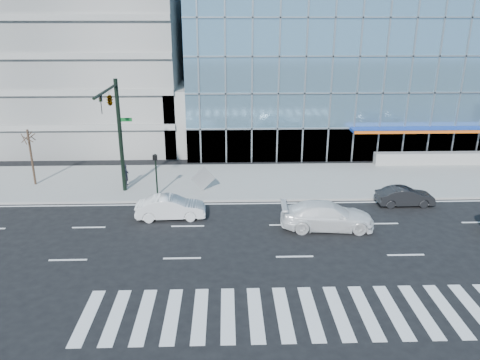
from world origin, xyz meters
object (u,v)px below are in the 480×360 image
object	(u,v)px
street_tree_near	(28,137)
ped_signal_post	(156,168)
tilted_panel	(203,178)
traffic_signal	(113,112)
dark_sedan	(405,196)
white_sedan	(171,207)
pedestrian	(126,175)
white_suv	(327,216)

from	to	relation	value
street_tree_near	ped_signal_post	bearing A→B (deg)	-15.06
ped_signal_post	tilted_panel	bearing A→B (deg)	14.74
traffic_signal	street_tree_near	xyz separation A→B (m)	(-7.00, 2.93, -2.39)
traffic_signal	dark_sedan	world-z (taller)	traffic_signal
white_sedan	tilted_panel	distance (m)	4.89
white_sedan	tilted_panel	world-z (taller)	tilted_panel
pedestrian	tilted_panel	size ratio (longest dim) A/B	1.30
white_sedan	pedestrian	bearing A→B (deg)	32.17
white_suv	tilted_panel	bearing A→B (deg)	53.86
street_tree_near	tilted_panel	world-z (taller)	street_tree_near
street_tree_near	white_sedan	xyz separation A→B (m)	(10.86, -6.22, -3.06)
street_tree_near	dark_sedan	bearing A→B (deg)	-9.84
white_suv	pedestrian	world-z (taller)	pedestrian
white_suv	dark_sedan	distance (m)	6.91
traffic_signal	white_suv	world-z (taller)	traffic_signal
ped_signal_post	street_tree_near	distance (m)	9.97
street_tree_near	white_suv	xyz separation A→B (m)	(20.42, -8.00, -2.97)
ped_signal_post	pedestrian	bearing A→B (deg)	142.01
ped_signal_post	white_suv	world-z (taller)	ped_signal_post
white_suv	tilted_panel	size ratio (longest dim) A/B	4.29
traffic_signal	white_suv	xyz separation A→B (m)	(13.42, -5.07, -5.36)
ped_signal_post	tilted_panel	world-z (taller)	ped_signal_post
traffic_signal	white_sedan	bearing A→B (deg)	-40.49
ped_signal_post	white_sedan	bearing A→B (deg)	-69.65
ped_signal_post	traffic_signal	bearing A→B (deg)	-171.48
dark_sedan	pedestrian	world-z (taller)	pedestrian
ped_signal_post	tilted_panel	xyz separation A→B (m)	(3.21, 0.84, -1.08)
white_suv	white_sedan	size ratio (longest dim) A/B	1.28
ped_signal_post	dark_sedan	bearing A→B (deg)	-6.82
white_suv	traffic_signal	bearing A→B (deg)	72.36
pedestrian	traffic_signal	bearing A→B (deg)	-179.47
white_sedan	dark_sedan	size ratio (longest dim) A/B	1.14
pedestrian	tilted_panel	bearing A→B (deg)	-101.82
ped_signal_post	white_suv	size ratio (longest dim) A/B	0.54
ped_signal_post	street_tree_near	world-z (taller)	street_tree_near
white_suv	ped_signal_post	bearing A→B (deg)	66.56
tilted_panel	white_suv	bearing A→B (deg)	-55.57
street_tree_near	traffic_signal	bearing A→B (deg)	-22.71
ped_signal_post	tilted_panel	size ratio (longest dim) A/B	2.31
street_tree_near	tilted_panel	distance (m)	13.11
white_sedan	street_tree_near	bearing A→B (deg)	57.73
street_tree_near	white_sedan	world-z (taller)	street_tree_near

